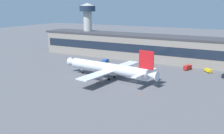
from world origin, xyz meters
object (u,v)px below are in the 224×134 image
airliner (110,68)px  traffic_cone_0 (49,77)px  follow_me_car (208,70)px  traffic_cone_1 (140,93)px  crew_van (188,67)px  control_tower (88,22)px  pushback_tractor (105,60)px

airliner → traffic_cone_0: bearing=-155.2°
follow_me_car → traffic_cone_1: (-18.20, -49.62, -0.76)m
traffic_cone_0 → traffic_cone_1: size_ratio=0.99×
airliner → follow_me_car: size_ratio=11.45×
follow_me_car → crew_van: size_ratio=0.80×
airliner → traffic_cone_0: 30.37m
traffic_cone_0 → crew_van: bearing=41.1°
control_tower → follow_me_car: 94.71m
control_tower → follow_me_car: size_ratio=8.08×
follow_me_car → crew_van: bearing=178.2°
traffic_cone_0 → traffic_cone_1: 48.96m
traffic_cone_1 → airliner: bearing=148.2°
control_tower → traffic_cone_1: size_ratio=55.90×
control_tower → pushback_tractor: size_ratio=7.30×
traffic_cone_0 → control_tower: bearing=108.3°
control_tower → traffic_cone_0: (22.83, -69.19, -22.09)m
airliner → traffic_cone_1: bearing=-31.8°
control_tower → airliner: bearing=-48.5°
airliner → pushback_tractor: size_ratio=10.34×
control_tower → follow_me_car: (89.98, -20.46, -21.32)m
control_tower → crew_van: 84.28m
control_tower → pushback_tractor: bearing=-40.0°
pushback_tractor → crew_van: bearing=4.9°
crew_van → traffic_cone_1: 50.51m
traffic_cone_1 → follow_me_car: bearing=69.9°
airliner → crew_van: airliner is taller
pushback_tractor → traffic_cone_0: (-6.23, -44.80, -0.73)m
follow_me_car → control_tower: bearing=167.2°
traffic_cone_0 → traffic_cone_1: traffic_cone_1 is taller
crew_van → airliner: bearing=-128.6°
airliner → pushback_tractor: (-20.97, 32.22, -4.22)m
airliner → traffic_cone_0: (-27.20, -12.57, -4.95)m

